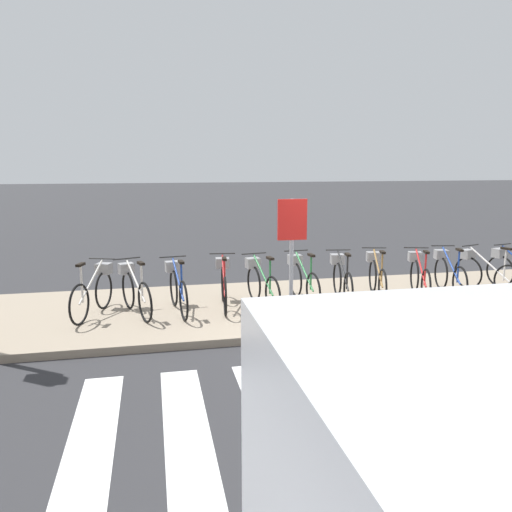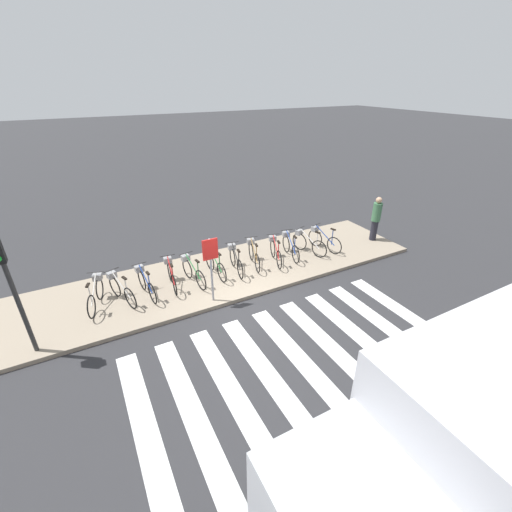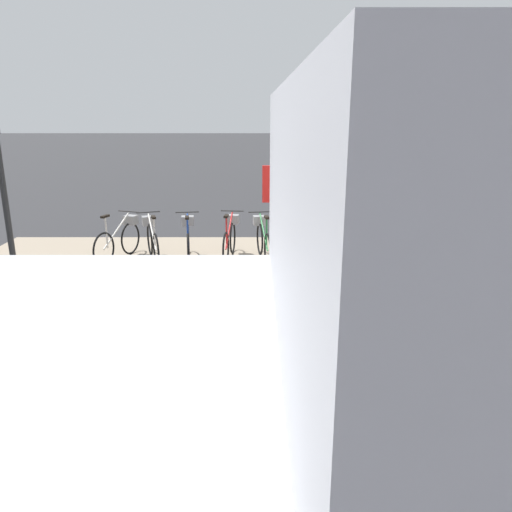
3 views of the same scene
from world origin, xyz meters
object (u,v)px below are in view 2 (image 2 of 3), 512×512
at_px(parked_bicycle_0, 96,292).
at_px(parked_bicycle_2, 145,282).
at_px(parked_bicycle_11, 323,238).
at_px(traffic_light, 3,268).
at_px(parked_bicycle_1, 120,288).
at_px(parked_bicycle_3, 171,274).
at_px(parked_bicycle_6, 235,259).
at_px(pedestrian, 376,218).
at_px(parked_bicycle_8, 275,250).
at_px(parked_bicycle_10, 307,242).
at_px(parked_bicycle_5, 214,263).
at_px(parked_bicycle_7, 253,253).
at_px(sign_post, 211,260).
at_px(parked_bicycle_9, 290,245).
at_px(truck, 482,440).
at_px(parked_bicycle_4, 192,270).

xyz_separation_m(parked_bicycle_0, parked_bicycle_2, (1.34, -0.09, 0.00)).
relative_size(parked_bicycle_11, traffic_light, 0.47).
bearing_deg(parked_bicycle_11, parked_bicycle_1, 179.94).
bearing_deg(parked_bicycle_11, parked_bicycle_3, 178.76).
xyz_separation_m(parked_bicycle_6, pedestrian, (5.87, -0.34, 0.50)).
height_order(parked_bicycle_8, parked_bicycle_10, same).
xyz_separation_m(parked_bicycle_5, parked_bicycle_7, (1.44, 0.00, 0.00)).
relative_size(parked_bicycle_2, sign_post, 0.78).
relative_size(parked_bicycle_5, parked_bicycle_9, 1.01).
height_order(parked_bicycle_6, sign_post, sign_post).
relative_size(parked_bicycle_3, parked_bicycle_10, 1.04).
height_order(parked_bicycle_5, parked_bicycle_7, same).
distance_m(parked_bicycle_2, sign_post, 2.24).
xyz_separation_m(truck, traffic_light, (-5.63, 6.67, 0.75)).
relative_size(parked_bicycle_0, parked_bicycle_5, 0.95).
distance_m(parked_bicycle_2, parked_bicycle_11, 6.51).
height_order(parked_bicycle_5, pedestrian, pedestrian).
distance_m(parked_bicycle_5, parked_bicycle_10, 3.60).
relative_size(parked_bicycle_7, traffic_light, 0.47).
bearing_deg(pedestrian, parked_bicycle_7, 175.18).
height_order(parked_bicycle_5, truck, truck).
xyz_separation_m(parked_bicycle_9, sign_post, (-3.48, -1.32, 0.91)).
height_order(truck, sign_post, truck).
xyz_separation_m(parked_bicycle_1, parked_bicycle_6, (3.65, 0.05, 0.00)).
bearing_deg(parked_bicycle_10, parked_bicycle_2, -179.73).
xyz_separation_m(parked_bicycle_0, truck, (4.12, -8.04, 1.13)).
relative_size(parked_bicycle_7, parked_bicycle_8, 1.01).
xyz_separation_m(parked_bicycle_7, parked_bicycle_10, (2.16, -0.12, 0.00)).
xyz_separation_m(parked_bicycle_5, pedestrian, (6.59, -0.43, 0.50)).
bearing_deg(parked_bicycle_0, parked_bicycle_2, -3.75).
height_order(parked_bicycle_6, parked_bicycle_8, same).
bearing_deg(parked_bicycle_11, traffic_light, -172.18).
xyz_separation_m(parked_bicycle_8, sign_post, (-2.81, -1.23, 0.91)).
height_order(parked_bicycle_2, parked_bicycle_4, same).
height_order(traffic_light, sign_post, traffic_light).
relative_size(parked_bicycle_2, parked_bicycle_4, 1.00).
distance_m(parked_bicycle_0, parked_bicycle_11, 7.85).
relative_size(parked_bicycle_1, pedestrian, 0.84).
relative_size(parked_bicycle_0, parked_bicycle_4, 0.96).
relative_size(parked_bicycle_8, parked_bicycle_10, 1.00).
relative_size(parked_bicycle_6, traffic_light, 0.48).
distance_m(parked_bicycle_1, pedestrian, 9.54).
xyz_separation_m(parked_bicycle_0, parked_bicycle_6, (4.28, -0.03, 0.00)).
distance_m(parked_bicycle_3, parked_bicycle_8, 3.65).
bearing_deg(parked_bicycle_4, sign_post, -81.26).
bearing_deg(parked_bicycle_8, parked_bicycle_10, 1.10).
xyz_separation_m(pedestrian, sign_post, (-7.18, -0.94, 0.41)).
bearing_deg(traffic_light, parked_bicycle_2, 24.27).
bearing_deg(parked_bicycle_9, parked_bicycle_4, -178.85).
bearing_deg(parked_bicycle_3, parked_bicycle_5, 0.94).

